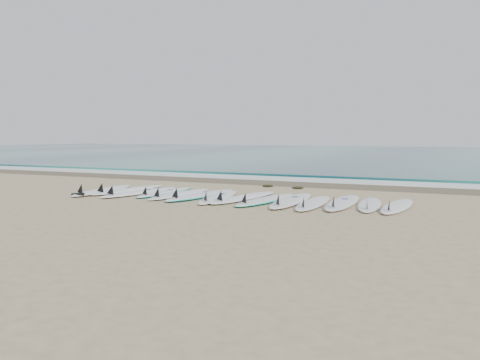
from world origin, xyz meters
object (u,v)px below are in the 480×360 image
at_px(surfboard_13, 397,206).
at_px(surfboard_0, 102,190).
at_px(surfboard_7, 243,197).
at_px(leash_coil, 78,195).

bearing_deg(surfboard_13, surfboard_0, -172.88).
height_order(surfboard_7, surfboard_13, surfboard_7).
xyz_separation_m(surfboard_0, surfboard_7, (4.22, 0.26, -0.00)).
bearing_deg(surfboard_0, surfboard_7, -4.90).
height_order(surfboard_7, leash_coil, surfboard_7).
height_order(surfboard_0, leash_coil, surfboard_0).
distance_m(surfboard_13, leash_coil, 7.91).
height_order(surfboard_13, leash_coil, surfboard_13).
bearing_deg(leash_coil, surfboard_7, 16.86).
bearing_deg(surfboard_7, surfboard_0, -167.70).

